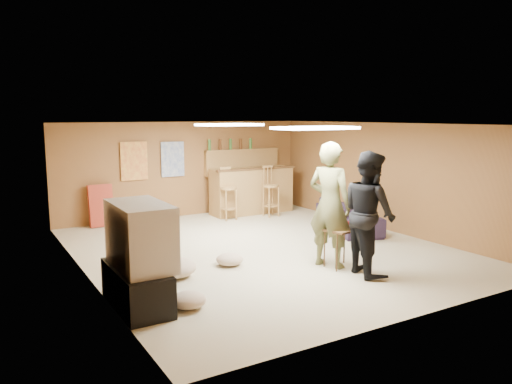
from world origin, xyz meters
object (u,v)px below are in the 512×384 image
tv_body (140,235)px  person_black (369,213)px  person_olive (330,205)px  bar_counter (252,191)px  sofa (348,216)px  tray_table (341,248)px

tv_body → person_black: 3.35m
person_olive → bar_counter: bearing=-37.1°
tv_body → bar_counter: size_ratio=0.55×
sofa → tray_table: 2.68m
tv_body → bar_counter: (4.15, 4.45, -0.35)m
person_black → sofa: size_ratio=0.93×
person_olive → tray_table: (0.11, -0.15, -0.67)m
tv_body → tray_table: tv_body is taller
person_olive → person_black: size_ratio=1.06×
person_olive → tray_table: bearing=-166.7°
tv_body → person_black: bearing=-8.0°
bar_counter → tray_table: size_ratio=3.26×
tray_table → sofa: bearing=46.6°
person_olive → person_black: 0.65m
bar_counter → tv_body: bearing=-133.0°
person_black → sofa: bearing=-22.9°
sofa → person_black: bearing=164.5°
bar_counter → person_black: person_black is taller
sofa → tray_table: tray_table is taller
tv_body → sofa: tv_body is taller
bar_counter → person_olive: size_ratio=1.02×
tray_table → tv_body: bearing=179.4°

